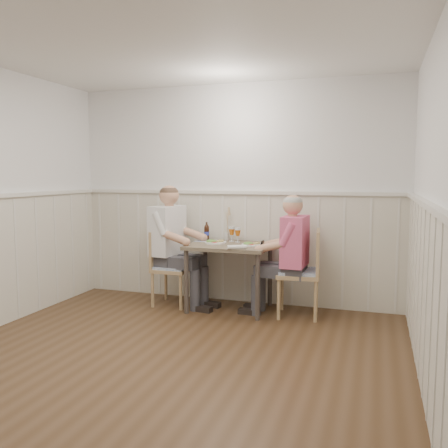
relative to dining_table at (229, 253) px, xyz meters
name	(u,v)px	position (x,y,z in m)	size (l,w,h in m)	color
ground_plane	(151,372)	(-0.06, -1.84, -0.65)	(4.50, 4.50, 0.00)	#472F1B
room_shell	(148,177)	(-0.06, -1.84, 0.87)	(4.04, 4.54, 2.60)	white
wainscot	(185,269)	(-0.06, -1.15, 0.04)	(4.00, 4.49, 1.34)	beige
dining_table	(229,253)	(0.00, 0.00, 0.00)	(0.91, 0.70, 0.75)	brown
chair_right	(304,270)	(0.84, 0.00, -0.13)	(0.49, 0.49, 0.95)	#9A7A59
chair_left	(168,265)	(-0.75, -0.02, -0.17)	(0.42, 0.42, 0.88)	#9A7A59
man_in_pink	(291,265)	(0.71, -0.05, -0.09)	(0.63, 0.44, 1.34)	#3F3F47
diner_cream	(171,254)	(-0.72, -0.01, -0.05)	(0.71, 0.49, 1.43)	#3F3F47
plate_man	(251,244)	(0.25, -0.01, 0.12)	(0.23, 0.23, 0.06)	white
plate_diner	(214,242)	(-0.19, 0.02, 0.12)	(0.25, 0.25, 0.06)	white
beer_glass_a	(238,232)	(0.04, 0.18, 0.22)	(0.07, 0.07, 0.17)	silver
beer_glass_b	(232,231)	(-0.04, 0.22, 0.22)	(0.07, 0.07, 0.18)	silver
beer_bottle	(207,232)	(-0.35, 0.22, 0.20)	(0.06, 0.06, 0.22)	black
rolled_napkin	(237,247)	(0.18, -0.31, 0.12)	(0.20, 0.14, 0.04)	white
grass_vase	(227,225)	(-0.13, 0.30, 0.29)	(0.05, 0.05, 0.42)	silver
gingham_mat	(208,241)	(-0.32, 0.17, 0.10)	(0.26, 0.21, 0.01)	#4E6FAF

